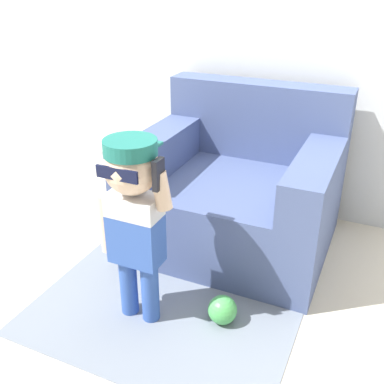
{
  "coord_description": "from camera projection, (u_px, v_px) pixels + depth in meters",
  "views": [
    {
      "loc": [
        0.58,
        -2.22,
        1.52
      ],
      "look_at": [
        -0.27,
        -0.35,
        0.51
      ],
      "focal_mm": 42.0,
      "sensor_mm": 36.0,
      "label": 1
    }
  ],
  "objects": [
    {
      "name": "toy_ball",
      "position": [
        222.0,
        310.0,
        2.14
      ],
      "size": [
        0.14,
        0.14,
        0.14
      ],
      "color": "#4CB256",
      "rests_on": "ground_plane"
    },
    {
      "name": "person_child",
      "position": [
        134.0,
        206.0,
        1.95
      ],
      "size": [
        0.37,
        0.28,
        0.91
      ],
      "color": "#3356AD",
      "rests_on": "ground_plane"
    },
    {
      "name": "armchair",
      "position": [
        237.0,
        191.0,
        2.72
      ],
      "size": [
        1.13,
        0.98,
        0.92
      ],
      "color": "#475684",
      "rests_on": "ground_plane"
    },
    {
      "name": "ground_plane",
      "position": [
        257.0,
        253.0,
        2.71
      ],
      "size": [
        10.0,
        10.0,
        0.0
      ],
      "primitive_type": "plane",
      "color": "beige"
    },
    {
      "name": "rug",
      "position": [
        183.0,
        285.0,
        2.42
      ],
      "size": [
        1.29,
        1.38,
        0.01
      ],
      "color": "gray",
      "rests_on": "ground_plane"
    },
    {
      "name": "wall_back",
      "position": [
        303.0,
        13.0,
        2.66
      ],
      "size": [
        10.0,
        0.05,
        2.6
      ],
      "color": "silver",
      "rests_on": "ground_plane"
    },
    {
      "name": "side_table",
      "position": [
        110.0,
        172.0,
        3.02
      ],
      "size": [
        0.31,
        0.31,
        0.51
      ],
      "color": "white",
      "rests_on": "ground_plane"
    }
  ]
}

